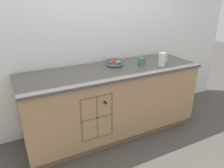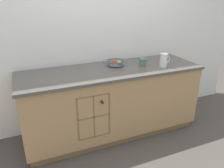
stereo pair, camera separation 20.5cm
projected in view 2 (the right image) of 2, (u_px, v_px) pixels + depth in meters
The scene contains 6 objects.
ground_plane at pixel (112, 131), 3.06m from camera, with size 14.00×14.00×0.00m, color #4C4742.
back_wall at pixel (100, 34), 2.95m from camera, with size 4.66×0.06×2.55m, color white.
kitchen_island at pixel (112, 101), 2.89m from camera, with size 2.30×0.75×0.91m.
fruit_bowl at pixel (116, 62), 2.85m from camera, with size 0.24×0.24×0.08m.
white_pitcher at pixel (164, 60), 2.77m from camera, with size 0.15×0.10×0.18m.
ceramic_mug at pixel (142, 62), 2.87m from camera, with size 0.12×0.08×0.09m.
Camera 2 is at (-1.01, -2.40, 1.75)m, focal length 35.00 mm.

